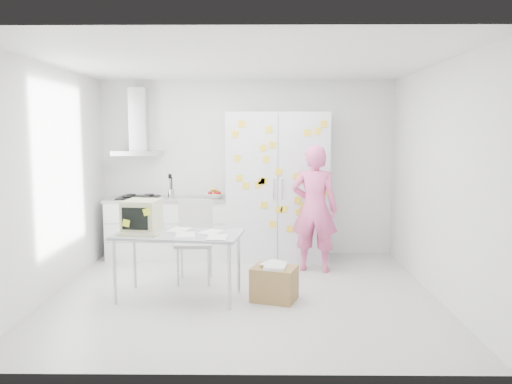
{
  "coord_description": "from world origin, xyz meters",
  "views": [
    {
      "loc": [
        0.21,
        -5.76,
        1.93
      ],
      "look_at": [
        0.14,
        0.77,
        1.13
      ],
      "focal_mm": 35.0,
      "sensor_mm": 36.0,
      "label": 1
    }
  ],
  "objects_px": {
    "person": "(314,209)",
    "cardboard_box": "(274,283)",
    "desk": "(155,224)",
    "chair": "(195,235)"
  },
  "relations": [
    {
      "from": "desk",
      "to": "cardboard_box",
      "type": "bearing_deg",
      "value": 2.18
    },
    {
      "from": "person",
      "to": "chair",
      "type": "height_order",
      "value": "person"
    },
    {
      "from": "person",
      "to": "cardboard_box",
      "type": "height_order",
      "value": "person"
    },
    {
      "from": "person",
      "to": "desk",
      "type": "height_order",
      "value": "person"
    },
    {
      "from": "desk",
      "to": "cardboard_box",
      "type": "height_order",
      "value": "desk"
    },
    {
      "from": "desk",
      "to": "cardboard_box",
      "type": "xyz_separation_m",
      "value": [
        1.38,
        -0.12,
        -0.66
      ]
    },
    {
      "from": "chair",
      "to": "cardboard_box",
      "type": "bearing_deg",
      "value": -39.44
    },
    {
      "from": "desk",
      "to": "chair",
      "type": "xyz_separation_m",
      "value": [
        0.38,
        0.65,
        -0.27
      ]
    },
    {
      "from": "desk",
      "to": "cardboard_box",
      "type": "relative_size",
      "value": 2.58
    },
    {
      "from": "person",
      "to": "cardboard_box",
      "type": "relative_size",
      "value": 3.0
    }
  ]
}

